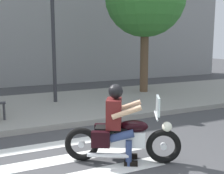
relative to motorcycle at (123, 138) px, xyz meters
The scene contains 7 objects.
ground_plane 0.72m from the motorcycle, 154.90° to the right, with size 48.00×48.00×0.00m, color #424244.
sidewalk 4.58m from the motorcycle, 96.34° to the left, with size 24.00×4.40×0.15m, color gray.
crosswalk_stripe_3 1.05m from the motorcycle, 143.59° to the left, with size 2.80×0.40×0.01m, color white.
crosswalk_stripe_4 1.63m from the motorcycle, 119.28° to the left, with size 2.80×0.40×0.01m, color white.
motorcycle is the anchor object (origin of this frame).
rider 0.37m from the motorcycle, 148.13° to the left, with size 0.77×0.72×1.43m.
street_lamp 5.42m from the motorcycle, 89.87° to the left, with size 0.28×0.28×4.49m.
Camera 1 is at (-1.77, -4.13, 2.19)m, focal length 45.94 mm.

